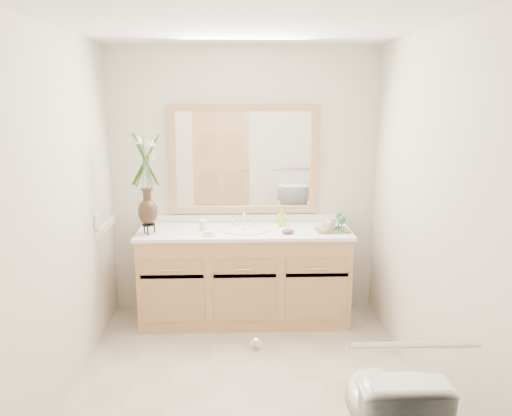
{
  "coord_description": "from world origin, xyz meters",
  "views": [
    {
      "loc": [
        -0.03,
        -3.16,
        1.98
      ],
      "look_at": [
        0.09,
        0.65,
        1.11
      ],
      "focal_mm": 35.0,
      "sensor_mm": 36.0,
      "label": 1
    }
  ],
  "objects_px": {
    "flower_vase": "(146,170)",
    "tumbler": "(203,225)",
    "tray": "(333,230)",
    "soap_bottle": "(282,218)",
    "toilet": "(384,415)"
  },
  "relations": [
    {
      "from": "tumbler",
      "to": "tray",
      "type": "bearing_deg",
      "value": -3.71
    },
    {
      "from": "tumbler",
      "to": "tray",
      "type": "xyz_separation_m",
      "value": [
        1.11,
        -0.07,
        -0.04
      ]
    },
    {
      "from": "toilet",
      "to": "soap_bottle",
      "type": "relative_size",
      "value": 5.25
    },
    {
      "from": "tumbler",
      "to": "tray",
      "type": "distance_m",
      "value": 1.12
    },
    {
      "from": "tumbler",
      "to": "tray",
      "type": "relative_size",
      "value": 0.32
    },
    {
      "from": "flower_vase",
      "to": "soap_bottle",
      "type": "distance_m",
      "value": 1.26
    },
    {
      "from": "flower_vase",
      "to": "tumbler",
      "type": "relative_size",
      "value": 9.05
    },
    {
      "from": "tumbler",
      "to": "tray",
      "type": "height_order",
      "value": "tumbler"
    },
    {
      "from": "soap_bottle",
      "to": "tray",
      "type": "height_order",
      "value": "soap_bottle"
    },
    {
      "from": "toilet",
      "to": "tumbler",
      "type": "height_order",
      "value": "tumbler"
    },
    {
      "from": "tumbler",
      "to": "toilet",
      "type": "bearing_deg",
      "value": -61.44
    },
    {
      "from": "tray",
      "to": "soap_bottle",
      "type": "bearing_deg",
      "value": 152.4
    },
    {
      "from": "toilet",
      "to": "soap_bottle",
      "type": "distance_m",
      "value": 2.16
    },
    {
      "from": "soap_bottle",
      "to": "tray",
      "type": "xyz_separation_m",
      "value": [
        0.42,
        -0.19,
        -0.06
      ]
    },
    {
      "from": "tray",
      "to": "tumbler",
      "type": "bearing_deg",
      "value": 173.17
    }
  ]
}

